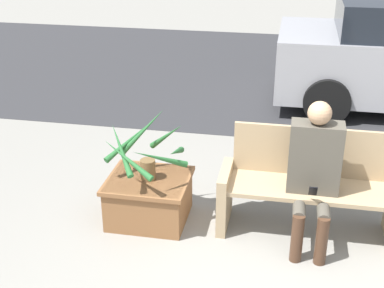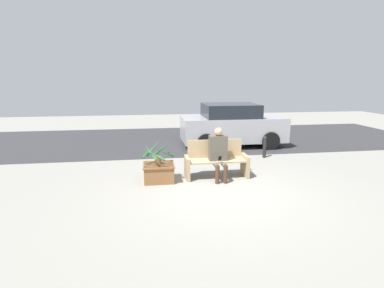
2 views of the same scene
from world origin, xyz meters
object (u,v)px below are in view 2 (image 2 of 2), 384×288
object	(u,v)px
bench	(216,161)
parked_car	(232,125)
planter_box	(159,172)
person_seated	(219,151)
potted_plant	(158,153)
bollard_post	(265,146)

from	to	relation	value
bench	parked_car	size ratio (longest dim) A/B	0.43
parked_car	planter_box	bearing A→B (deg)	-128.12
planter_box	person_seated	bearing A→B (deg)	-2.01
bench	planter_box	bearing A→B (deg)	-175.44
potted_plant	person_seated	bearing A→B (deg)	-1.75
planter_box	parked_car	xyz separation A→B (m)	(2.91, 3.71, 0.54)
parked_car	bench	bearing A→B (deg)	-111.63
bollard_post	planter_box	bearing A→B (deg)	-152.81
planter_box	parked_car	distance (m)	4.75
potted_plant	bollard_post	size ratio (longest dim) A/B	1.15
parked_car	bollard_post	bearing A→B (deg)	-73.71
bench	potted_plant	size ratio (longest dim) A/B	2.01
planter_box	parked_car	size ratio (longest dim) A/B	0.20
person_seated	planter_box	bearing A→B (deg)	177.99
person_seated	planter_box	distance (m)	1.58
person_seated	bollard_post	size ratio (longest dim) A/B	1.88
potted_plant	bollard_post	bearing A→B (deg)	27.25
planter_box	bench	bearing A→B (deg)	4.56
planter_box	bollard_post	bearing A→B (deg)	27.19
parked_car	bollard_post	size ratio (longest dim) A/B	5.43
planter_box	bollard_post	world-z (taller)	bollard_post
person_seated	bollard_post	bearing A→B (deg)	43.03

